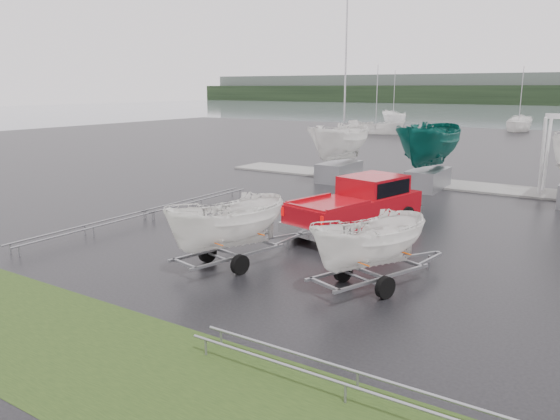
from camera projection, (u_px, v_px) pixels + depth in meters
name	position (u px, v px, depth m)	size (l,w,h in m)	color
ground_plane	(367.00, 241.00, 19.68)	(120.00, 120.00, 0.00)	black
grass_verge	(133.00, 370.00, 10.70)	(40.00, 40.00, 0.00)	black
dock	(464.00, 186.00, 30.28)	(30.00, 3.00, 0.12)	gray
pickup_truck	(361.00, 203.00, 21.06)	(3.38, 6.41, 2.03)	#980811
trailer_hitched	(227.00, 182.00, 16.27)	(1.99, 3.77, 4.89)	gray
trailer_parked	(371.00, 200.00, 14.51)	(2.35, 3.79, 4.56)	gray
keelboat_0	(340.00, 120.00, 31.49)	(2.25, 3.20, 10.42)	gray
keelboat_1	(432.00, 115.00, 28.74)	(2.50, 3.20, 7.76)	gray
mast_rack_0	(197.00, 199.00, 25.22)	(0.56, 6.50, 0.06)	gray
mast_rack_1	(89.00, 226.00, 20.33)	(0.56, 6.50, 0.06)	gray
mast_rack_2	(352.00, 378.00, 9.71)	(7.00, 0.56, 0.06)	gray
moored_boat_0	(375.00, 134.00, 65.15)	(2.97, 2.90, 11.58)	white
moored_boat_1	(518.00, 131.00, 69.13)	(3.02, 3.09, 11.81)	white
moored_boat_4	(393.00, 122.00, 86.07)	(3.92, 3.93, 11.66)	white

